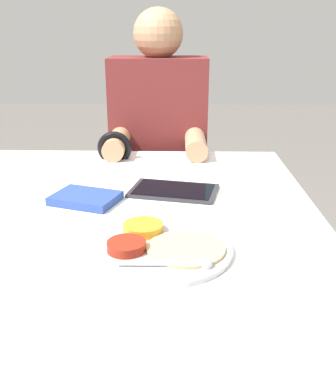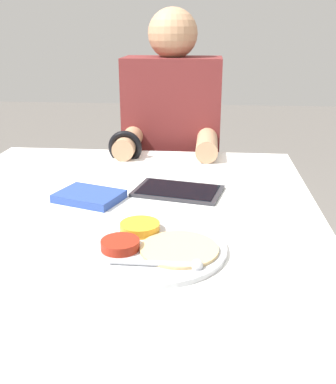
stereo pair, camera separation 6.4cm
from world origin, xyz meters
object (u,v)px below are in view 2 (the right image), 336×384
Objects in this scene: thali_tray at (153,246)px; tablet_device at (178,191)px; person_diner at (172,181)px; red_notebook at (89,197)px.

thali_tray reaches higher than tablet_device.
person_diner reaches higher than tablet_device.
thali_tray is 0.32m from tablet_device.
red_notebook is at bearing -103.27° from person_diner.
thali_tray is at bearing -52.58° from red_notebook.
thali_tray is 0.23× the size of person_diner.
red_notebook is 0.74× the size of tablet_device.
red_notebook is (-0.19, 0.25, -0.00)m from thali_tray.
tablet_device is 0.20× the size of person_diner.
tablet_device is 0.59m from person_diner.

